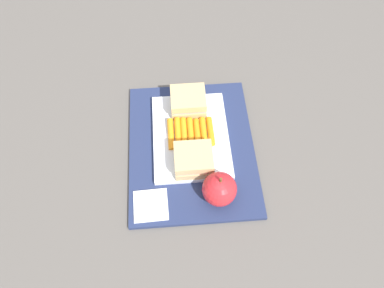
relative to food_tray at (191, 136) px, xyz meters
name	(u,v)px	position (x,y,z in m)	size (l,w,h in m)	color
ground_plane	(192,149)	(0.03, 0.00, -0.02)	(2.40, 2.40, 0.00)	#56514C
lunchbag_mat	(192,148)	(0.03, 0.00, -0.01)	(0.36, 0.28, 0.01)	navy
food_tray	(191,136)	(0.00, 0.00, 0.00)	(0.23, 0.17, 0.01)	white
sandwich_half_left	(188,101)	(-0.08, 0.00, 0.03)	(0.07, 0.08, 0.04)	tan
sandwich_half_right	(193,160)	(0.08, 0.00, 0.03)	(0.07, 0.08, 0.04)	tan
carrot_sticks_bundle	(191,133)	(0.00, 0.00, 0.01)	(0.08, 0.10, 0.02)	orange
apple	(219,189)	(0.15, 0.05, 0.03)	(0.07, 0.07, 0.08)	red
paper_napkin	(151,205)	(0.16, -0.09, 0.00)	(0.07, 0.07, 0.00)	white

